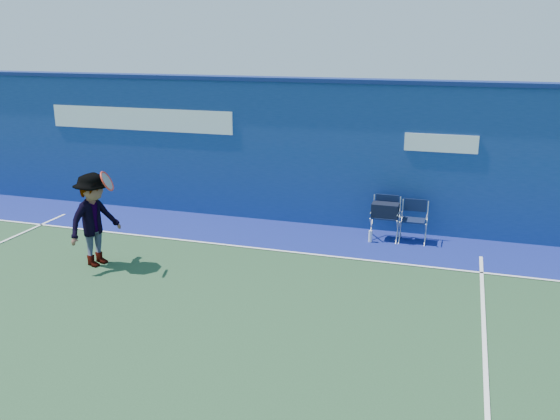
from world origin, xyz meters
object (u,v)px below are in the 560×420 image
(directors_chair_left, at_px, (385,222))
(water_bottle, at_px, (370,236))
(tennis_player, at_px, (94,220))
(directors_chair_right, at_px, (413,229))

(directors_chair_left, relative_size, water_bottle, 3.63)
(directors_chair_left, distance_m, tennis_player, 5.50)
(water_bottle, bearing_deg, directors_chair_left, 46.72)
(directors_chair_left, bearing_deg, directors_chair_right, 3.43)
(water_bottle, xyz_separation_m, tennis_player, (-4.44, -2.61, 0.72))
(directors_chair_right, xyz_separation_m, tennis_player, (-5.23, -2.89, 0.58))
(directors_chair_right, bearing_deg, water_bottle, -160.14)
(directors_chair_left, bearing_deg, tennis_player, -148.55)
(directors_chair_right, relative_size, water_bottle, 3.43)
(directors_chair_right, distance_m, tennis_player, 6.00)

